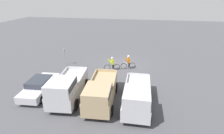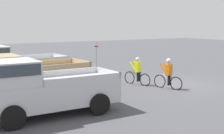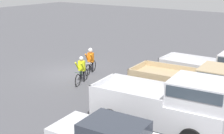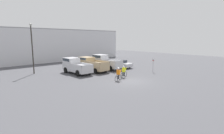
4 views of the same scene
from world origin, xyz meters
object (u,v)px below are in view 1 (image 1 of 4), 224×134
Objects in this scene: pickup_truck_1 at (101,92)px; pickup_truck_0 at (137,96)px; pickup_truck_2 at (67,87)px; sedan_0 at (40,86)px; cyclist_0 at (112,64)px; fire_lane_sign at (64,55)px; cyclist_1 at (128,62)px.

pickup_truck_0 is at bearing 176.31° from pickup_truck_1.
pickup_truck_1 is at bearing 179.61° from pickup_truck_2.
sedan_0 is 2.69× the size of cyclist_0.
fire_lane_sign is (5.91, -0.51, 0.50)m from cyclist_0.
cyclist_1 is at bearing -136.36° from sedan_0.
cyclist_0 is 1.91m from cyclist_1.
fire_lane_sign is (0.61, -6.48, 0.59)m from sedan_0.
pickup_truck_0 is at bearing 114.51° from cyclist_0.
pickup_truck_0 is 11.62m from fire_lane_sign.
cyclist_0 reaches higher than sedan_0.
pickup_truck_2 reaches higher than sedan_0.
pickup_truck_0 reaches higher than sedan_0.
pickup_truck_2 is at bearing 115.82° from fire_lane_sign.
cyclist_1 is (-7.05, -6.73, 0.15)m from sedan_0.
fire_lane_sign reaches higher than cyclist_0.
pickup_truck_2 is 3.24× the size of cyclist_1.
pickup_truck_2 is 3.11× the size of cyclist_0.
pickup_truck_0 reaches higher than fire_lane_sign.
fire_lane_sign is at bearing -39.10° from pickup_truck_0.
pickup_truck_1 reaches higher than fire_lane_sign.
cyclist_0 is at bearing 23.39° from cyclist_1.
pickup_truck_2 is 7.92m from fire_lane_sign.
cyclist_0 is 5.95m from fire_lane_sign.
pickup_truck_0 is 3.01× the size of cyclist_0.
cyclist_1 is (-1.43, -7.40, -0.26)m from pickup_truck_1.
cyclist_0 is at bearing -65.49° from pickup_truck_0.
cyclist_0 is 0.83× the size of fire_lane_sign.
pickup_truck_0 is 2.50× the size of fire_lane_sign.
fire_lane_sign is at bearing -84.63° from sedan_0.
pickup_truck_0 is at bearing 177.96° from pickup_truck_2.
pickup_truck_2 is at bearing -2.04° from pickup_truck_0.
sedan_0 is (5.62, -0.67, -0.41)m from pickup_truck_1.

